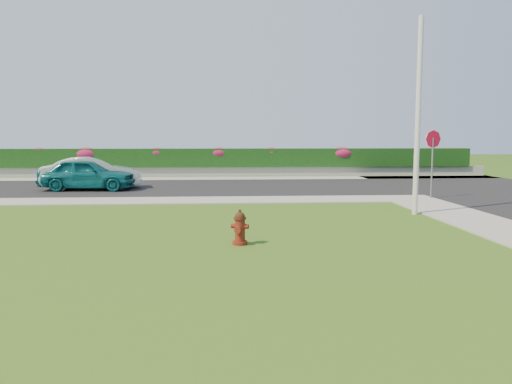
{
  "coord_description": "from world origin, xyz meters",
  "views": [
    {
      "loc": [
        -0.1,
        -9.61,
        2.35
      ],
      "look_at": [
        0.75,
        3.65,
        0.9
      ],
      "focal_mm": 35.0,
      "sensor_mm": 36.0,
      "label": 1
    }
  ],
  "objects": [
    {
      "name": "fire_hydrant",
      "position": [
        0.24,
        1.21,
        0.37
      ],
      "size": [
        0.41,
        0.38,
        0.78
      ],
      "rotation": [
        0.0,
        0.0,
        -0.31
      ],
      "color": "#54160D",
      "rests_on": "ground"
    },
    {
      "name": "sidewalk_beyond",
      "position": [
        -1.0,
        19.0,
        0.02
      ],
      "size": [
        34.0,
        2.0,
        0.04
      ],
      "primitive_type": "cube",
      "color": "gray",
      "rests_on": "ground"
    },
    {
      "name": "utility_pole",
      "position": [
        5.76,
        5.24,
        2.97
      ],
      "size": [
        0.16,
        0.16,
        5.94
      ],
      "primitive_type": "cylinder",
      "color": "silver",
      "rests_on": "ground"
    },
    {
      "name": "sedan_teal",
      "position": [
        -6.13,
        12.82,
        0.74
      ],
      "size": [
        4.21,
        1.88,
        1.4
      ],
      "primitive_type": "imported",
      "rotation": [
        0.0,
        0.0,
        1.52
      ],
      "color": "#0C585F",
      "rests_on": "street_far"
    },
    {
      "name": "ground",
      "position": [
        0.0,
        0.0,
        0.0
      ],
      "size": [
        120.0,
        120.0,
        0.0
      ],
      "primitive_type": "plane",
      "color": "black",
      "rests_on": "ground"
    },
    {
      "name": "retaining_wall",
      "position": [
        -1.0,
        20.5,
        0.3
      ],
      "size": [
        34.0,
        0.4,
        0.6
      ],
      "primitive_type": "cube",
      "color": "gray",
      "rests_on": "ground"
    },
    {
      "name": "stop_sign",
      "position": [
        7.86,
        9.0,
        1.99
      ],
      "size": [
        0.7,
        0.22,
        2.66
      ],
      "rotation": [
        0.0,
        0.0,
        -0.11
      ],
      "color": "slate",
      "rests_on": "ground"
    },
    {
      "name": "hedge",
      "position": [
        -1.0,
        20.6,
        1.15
      ],
      "size": [
        32.0,
        0.9,
        1.1
      ],
      "primitive_type": "cube",
      "color": "black",
      "rests_on": "retaining_wall"
    },
    {
      "name": "street_far",
      "position": [
        -5.0,
        14.0,
        0.02
      ],
      "size": [
        26.0,
        8.0,
        0.04
      ],
      "primitive_type": "cube",
      "color": "black",
      "rests_on": "ground"
    },
    {
      "name": "curb_corner",
      "position": [
        7.0,
        9.0,
        0.02
      ],
      "size": [
        2.0,
        2.0,
        0.04
      ],
      "primitive_type": "cube",
      "color": "gray",
      "rests_on": "ground"
    },
    {
      "name": "flower_clump_c",
      "position": [
        -4.09,
        20.5,
        1.47
      ],
      "size": [
        1.18,
        0.76,
        0.59
      ],
      "primitive_type": "ellipsoid",
      "color": "#B81F5D",
      "rests_on": "hedge"
    },
    {
      "name": "flower_clump_e",
      "position": [
        2.74,
        20.5,
        1.48
      ],
      "size": [
        1.11,
        0.71,
        0.55
      ],
      "primitive_type": "ellipsoid",
      "color": "#B81F5D",
      "rests_on": "hedge"
    },
    {
      "name": "flower_clump_d",
      "position": [
        -0.42,
        20.5,
        1.44
      ],
      "size": [
        1.29,
        0.83,
        0.64
      ],
      "primitive_type": "ellipsoid",
      "color": "#B81F5D",
      "rests_on": "hedge"
    },
    {
      "name": "sidewalk_far",
      "position": [
        -6.0,
        9.0,
        0.02
      ],
      "size": [
        24.0,
        2.0,
        0.04
      ],
      "primitive_type": "cube",
      "color": "gray",
      "rests_on": "ground"
    },
    {
      "name": "sedan_silver",
      "position": [
        -6.11,
        13.42,
        0.75
      ],
      "size": [
        4.57,
        2.55,
        1.43
      ],
      "primitive_type": "imported",
      "rotation": [
        0.0,
        0.0,
        1.83
      ],
      "color": "#B6B8BF",
      "rests_on": "street_far"
    },
    {
      "name": "flower_clump_a",
      "position": [
        -10.95,
        20.5,
        1.5
      ],
      "size": [
        1.03,
        0.66,
        0.51
      ],
      "primitive_type": "ellipsoid",
      "color": "#B81F5D",
      "rests_on": "hedge"
    },
    {
      "name": "flower_clump_f",
      "position": [
        7.1,
        20.5,
        1.41
      ],
      "size": [
        1.47,
        0.94,
        0.73
      ],
      "primitive_type": "ellipsoid",
      "color": "#B81F5D",
      "rests_on": "hedge"
    },
    {
      "name": "flower_clump_b",
      "position": [
        -8.2,
        20.5,
        1.41
      ],
      "size": [
        1.48,
        0.95,
        0.74
      ],
      "primitive_type": "ellipsoid",
      "color": "#B81F5D",
      "rests_on": "hedge"
    }
  ]
}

